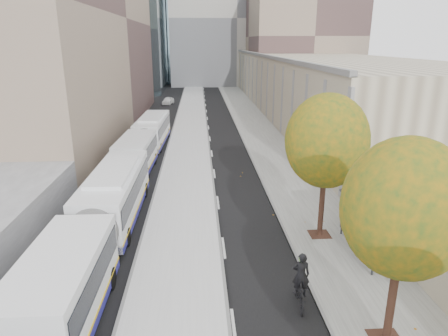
{
  "coord_description": "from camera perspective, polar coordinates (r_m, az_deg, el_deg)",
  "views": [
    {
      "loc": [
        -2.77,
        -6.09,
        10.01
      ],
      "look_at": [
        -1.28,
        17.56,
        2.5
      ],
      "focal_mm": 32.0,
      "sensor_mm": 36.0,
      "label": 1
    }
  ],
  "objects": [
    {
      "name": "bus_far",
      "position": [
        37.44,
        -11.01,
        4.16
      ],
      "size": [
        3.15,
        16.84,
        2.79
      ],
      "rotation": [
        0.0,
        0.0,
        -0.04
      ],
      "color": "silver",
      "rests_on": "ground"
    },
    {
      "name": "building_far_block",
      "position": [
        102.59,
        1.38,
        20.37
      ],
      "size": [
        30.0,
        18.0,
        30.0
      ],
      "primitive_type": "cube",
      "color": "#ADA89F",
      "rests_on": "ground"
    },
    {
      "name": "cyclist",
      "position": [
        16.53,
        10.84,
        -16.34
      ],
      "size": [
        0.71,
        1.87,
        2.34
      ],
      "rotation": [
        0.0,
        0.0,
        -0.1
      ],
      "color": "black",
      "rests_on": "ground"
    },
    {
      "name": "bus_shelter",
      "position": [
        20.58,
        21.1,
        -6.0
      ],
      "size": [
        1.9,
        4.4,
        2.53
      ],
      "color": "#383A3F",
      "rests_on": "sidewalk"
    },
    {
      "name": "tree_c",
      "position": [
        20.68,
        14.47,
        3.72
      ],
      "size": [
        4.2,
        4.2,
        7.28
      ],
      "color": "black",
      "rests_on": "sidewalk"
    },
    {
      "name": "building_tan",
      "position": [
        72.68,
        11.23,
        12.52
      ],
      "size": [
        18.0,
        92.0,
        8.0
      ],
      "primitive_type": "cube",
      "color": "gray",
      "rests_on": "ground"
    },
    {
      "name": "distant_car",
      "position": [
        68.31,
        -8.01,
        9.5
      ],
      "size": [
        2.11,
        3.72,
        1.19
      ],
      "primitive_type": "imported",
      "rotation": [
        0.0,
        0.0,
        -0.21
      ],
      "color": "silver",
      "rests_on": "ground"
    },
    {
      "name": "tree_b",
      "position": [
        13.73,
        24.47,
        -5.34
      ],
      "size": [
        4.0,
        4.0,
        6.97
      ],
      "color": "black",
      "rests_on": "sidewalk"
    },
    {
      "name": "sidewalk",
      "position": [
        42.84,
        5.76,
        4.04
      ],
      "size": [
        4.75,
        150.0,
        0.08
      ],
      "primitive_type": "cube",
      "color": "gray",
      "rests_on": "ground"
    },
    {
      "name": "bus_near",
      "position": [
        20.55,
        -17.42,
        -7.49
      ],
      "size": [
        2.74,
        17.4,
        2.9
      ],
      "rotation": [
        0.0,
        0.0,
        -0.01
      ],
      "color": "silver",
      "rests_on": "ground"
    },
    {
      "name": "bus_platform",
      "position": [
        42.29,
        -5.02,
        3.93
      ],
      "size": [
        4.25,
        150.0,
        0.15
      ],
      "primitive_type": "cube",
      "color": "#BBBBBB",
      "rests_on": "ground"
    },
    {
      "name": "building_midrise",
      "position": [
        51.12,
        -27.86,
        18.47
      ],
      "size": [
        24.0,
        46.0,
        25.0
      ],
      "primitive_type": "cube",
      "color": "gray",
      "rests_on": "ground"
    }
  ]
}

